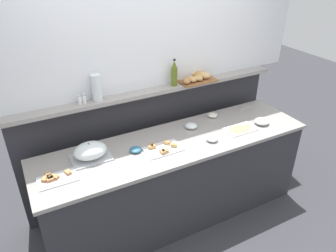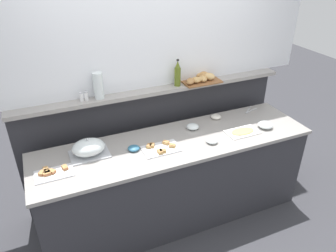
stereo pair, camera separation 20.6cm
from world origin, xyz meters
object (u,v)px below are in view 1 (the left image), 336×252
at_px(salt_shaker, 80,100).
at_px(condiment_bowl_red, 135,150).
at_px(glass_bowl_small, 262,122).
at_px(pepper_shaker, 85,99).
at_px(sandwich_platter_front, 56,178).
at_px(glass_bowl_medium, 191,126).
at_px(sandwich_platter_rear, 163,148).
at_px(bread_basket, 197,77).
at_px(glass_bowl_large, 212,139).
at_px(serving_cloche, 90,151).
at_px(condiment_bowl_dark, 213,115).
at_px(water_carafe, 97,88).
at_px(olive_oil_bottle, 174,74).
at_px(serving_tongs, 244,108).
at_px(cold_cuts_platter, 240,129).

bearing_deg(salt_shaker, condiment_bowl_red, -52.17).
bearing_deg(glass_bowl_small, pepper_shaker, 160.83).
bearing_deg(sandwich_platter_front, glass_bowl_medium, 8.43).
height_order(sandwich_platter_rear, bread_basket, bread_basket).
distance_m(pepper_shaker, bread_basket, 1.20).
bearing_deg(glass_bowl_large, glass_bowl_medium, 98.63).
height_order(glass_bowl_small, bread_basket, bread_basket).
xyz_separation_m(serving_cloche, salt_shaker, (0.04, 0.35, 0.33)).
bearing_deg(salt_shaker, condiment_bowl_dark, -8.68).
relative_size(sandwich_platter_rear, bread_basket, 0.81).
bearing_deg(serving_cloche, water_carafe, 59.42).
bearing_deg(sandwich_platter_front, glass_bowl_small, -1.77).
distance_m(glass_bowl_medium, olive_oil_bottle, 0.55).
xyz_separation_m(glass_bowl_medium, water_carafe, (-0.84, 0.30, 0.46)).
relative_size(serving_tongs, salt_shaker, 2.09).
bearing_deg(glass_bowl_small, serving_tongs, 78.07).
bearing_deg(glass_bowl_medium, serving_cloche, -177.20).
bearing_deg(bread_basket, serving_cloche, -164.46).
bearing_deg(glass_bowl_medium, water_carafe, 160.01).
bearing_deg(olive_oil_bottle, bread_basket, 2.29).
bearing_deg(bread_basket, glass_bowl_medium, -128.04).
bearing_deg(glass_bowl_medium, condiment_bowl_dark, 17.00).
bearing_deg(water_carafe, serving_tongs, -7.01).
bearing_deg(glass_bowl_large, pepper_shaker, 148.83).
bearing_deg(serving_cloche, glass_bowl_small, -7.12).
xyz_separation_m(glass_bowl_small, bread_basket, (-0.45, 0.57, 0.37)).
bearing_deg(water_carafe, sandwich_platter_rear, -52.29).
bearing_deg(pepper_shaker, sandwich_platter_rear, -44.84).
height_order(sandwich_platter_front, salt_shaker, salt_shaker).
bearing_deg(condiment_bowl_dark, sandwich_platter_rear, -157.39).
distance_m(sandwich_platter_rear, pepper_shaker, 0.84).
xyz_separation_m(cold_cuts_platter, serving_cloche, (-1.46, 0.21, 0.06)).
bearing_deg(pepper_shaker, sandwich_platter_front, -129.41).
height_order(condiment_bowl_red, pepper_shaker, pepper_shaker).
relative_size(condiment_bowl_dark, water_carafe, 0.44).
bearing_deg(bread_basket, salt_shaker, -179.90).
relative_size(cold_cuts_platter, pepper_shaker, 3.75).
bearing_deg(cold_cuts_platter, glass_bowl_medium, 148.09).
bearing_deg(glass_bowl_large, glass_bowl_small, 3.13).
relative_size(sandwich_platter_rear, water_carafe, 1.35).
distance_m(glass_bowl_small, condiment_bowl_dark, 0.51).
height_order(cold_cuts_platter, glass_bowl_large, glass_bowl_large).
xyz_separation_m(condiment_bowl_red, water_carafe, (-0.17, 0.43, 0.47)).
distance_m(salt_shaker, pepper_shaker, 0.04).
relative_size(serving_cloche, water_carafe, 1.36).
bearing_deg(serving_cloche, glass_bowl_medium, 2.80).
xyz_separation_m(glass_bowl_small, olive_oil_bottle, (-0.72, 0.56, 0.46)).
distance_m(cold_cuts_platter, condiment_bowl_dark, 0.37).
height_order(sandwich_platter_front, glass_bowl_medium, glass_bowl_medium).
bearing_deg(water_carafe, glass_bowl_small, -20.57).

